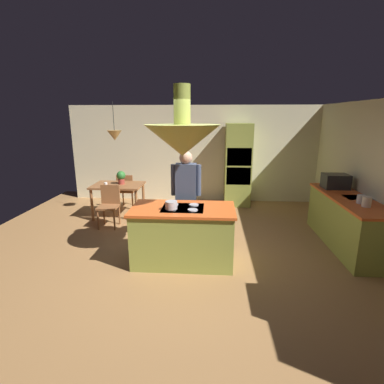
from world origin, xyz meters
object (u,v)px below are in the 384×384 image
cooking_pot_on_cooktop (171,205)px  microwave_on_counter (336,181)px  canister_flour (367,202)px  canister_sugar (361,199)px  dining_table (118,189)px  oven_tower (238,165)px  chair_facing_island (109,203)px  chair_by_back_wall (126,189)px  cup_on_table (106,184)px  potted_plant_on_table (121,177)px  person_at_island (186,192)px  kitchen_island (183,235)px

cooking_pot_on_cooktop → microwave_on_counter: bearing=27.9°
canister_flour → canister_sugar: (0.00, 0.18, -0.01)m
dining_table → oven_tower: bearing=22.2°
oven_tower → chair_facing_island: (-2.80, -1.77, -0.55)m
dining_table → chair_by_back_wall: chair_by_back_wall is taller
cup_on_table → cooking_pot_on_cooktop: cooking_pot_on_cooktop is taller
potted_plant_on_table → canister_sugar: bearing=-21.1°
oven_tower → canister_flour: 3.46m
oven_tower → potted_plant_on_table: size_ratio=6.99×
oven_tower → microwave_on_counter: (1.74, -1.78, -0.01)m
canister_sugar → microwave_on_counter: size_ratio=0.31×
oven_tower → cup_on_table: 3.30m
chair_by_back_wall → cooking_pot_on_cooktop: size_ratio=4.83×
cooking_pot_on_cooktop → potted_plant_on_table: bearing=122.8°
microwave_on_counter → canister_flour: bearing=-90.0°
potted_plant_on_table → cooking_pot_on_cooktop: bearing=-57.2°
dining_table → chair_by_back_wall: (0.00, 0.62, -0.15)m
oven_tower → microwave_on_counter: 2.49m
chair_facing_island → cup_on_table: size_ratio=9.67×
dining_table → person_at_island: (1.69, -1.40, 0.32)m
chair_facing_island → canister_flour: (4.54, -1.23, 0.48)m
chair_by_back_wall → canister_flour: canister_flour is taller
canister_sugar → chair_by_back_wall: bearing=153.2°
oven_tower → microwave_on_counter: bearing=-45.7°
microwave_on_counter → oven_tower: bearing=134.3°
chair_facing_island → chair_by_back_wall: size_ratio=1.00×
canister_flour → canister_sugar: canister_flour is taller
chair_by_back_wall → cooking_pot_on_cooktop: (1.54, -2.85, 0.48)m
person_at_island → microwave_on_counter: bearing=15.0°
dining_table → chair_facing_island: 0.64m
oven_tower → chair_by_back_wall: 2.90m
chair_by_back_wall → person_at_island: bearing=129.8°
cup_on_table → cooking_pot_on_cooktop: bearing=-49.3°
chair_facing_island → canister_sugar: canister_sugar is taller
canister_flour → chair_by_back_wall: bearing=151.4°
dining_table → cooking_pot_on_cooktop: cooking_pot_on_cooktop is taller
kitchen_island → dining_table: kitchen_island is taller
dining_table → canister_sugar: size_ratio=7.91×
person_at_island → canister_sugar: size_ratio=11.95×
chair_by_back_wall → microwave_on_counter: 4.74m
cup_on_table → microwave_on_counter: bearing=-5.3°
chair_facing_island → cooking_pot_on_cooktop: bearing=-46.2°
microwave_on_counter → cooking_pot_on_cooktop: size_ratio=2.56×
person_at_island → cooking_pot_on_cooktop: 0.84m
kitchen_island → cup_on_table: (-1.90, 1.90, 0.35)m
dining_table → microwave_on_counter: (4.54, -0.64, 0.39)m
person_at_island → canister_sugar: person_at_island is taller
chair_facing_island → cooking_pot_on_cooktop: cooking_pot_on_cooktop is taller
chair_facing_island → cup_on_table: chair_facing_island is taller
potted_plant_on_table → canister_flour: 4.86m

